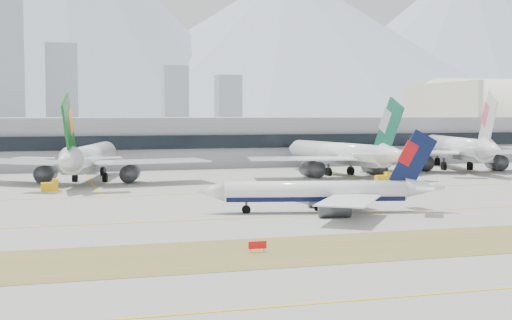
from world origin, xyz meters
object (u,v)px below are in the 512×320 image
object	(u,v)px
widebody_cathay	(342,155)
widebody_china_air	(458,149)
widebody_eva	(89,159)
taxiing_airliner	(324,192)
terminal	(165,141)

from	to	relation	value
widebody_cathay	widebody_china_air	distance (m)	39.58
widebody_eva	taxiing_airliner	bearing A→B (deg)	-137.34
terminal	widebody_eva	bearing A→B (deg)	-116.65
widebody_eva	widebody_china_air	xyz separation A→B (m)	(103.73, 6.27, 0.44)
taxiing_airliner	widebody_china_air	bearing A→B (deg)	-121.77
widebody_cathay	widebody_china_air	world-z (taller)	widebody_china_air
taxiing_airliner	widebody_eva	distance (m)	72.66
taxiing_airliner	widebody_cathay	size ratio (longest dim) A/B	0.72
widebody_cathay	widebody_china_air	xyz separation A→B (m)	(39.01, 6.67, 0.53)
widebody_china_air	terminal	distance (m)	90.24
widebody_eva	widebody_cathay	bearing A→B (deg)	-75.99
taxiing_airliner	terminal	bearing A→B (deg)	-73.44
widebody_eva	terminal	size ratio (longest dim) A/B	0.20
taxiing_airliner	widebody_eva	bearing A→B (deg)	-48.85
taxiing_airliner	widebody_cathay	world-z (taller)	widebody_cathay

